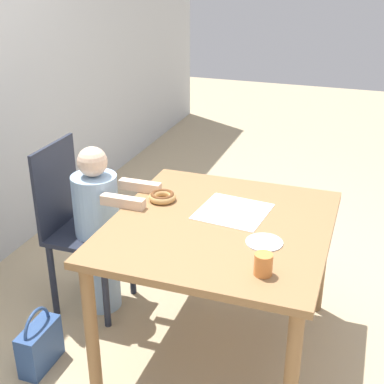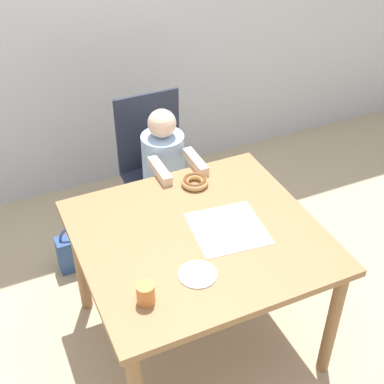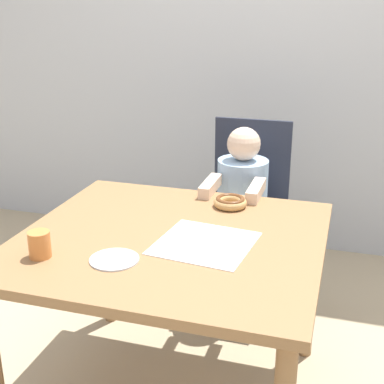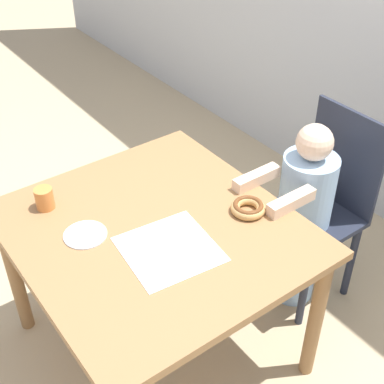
# 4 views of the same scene
# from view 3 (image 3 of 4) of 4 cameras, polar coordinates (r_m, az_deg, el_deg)

# --- Properties ---
(wall_back) EXTENTS (8.00, 0.05, 2.50)m
(wall_back) POSITION_cam_3_polar(r_m,az_deg,el_deg) (3.30, 6.97, 15.25)
(wall_back) COLOR silver
(wall_back) RESTS_ON ground_plane
(dining_table) EXTENTS (1.07, 1.00, 0.71)m
(dining_table) POSITION_cam_3_polar(r_m,az_deg,el_deg) (1.96, -2.24, -7.13)
(dining_table) COLOR olive
(dining_table) RESTS_ON ground_plane
(chair) EXTENTS (0.39, 0.39, 0.95)m
(chair) POSITION_cam_3_polar(r_m,az_deg,el_deg) (2.71, 5.77, -2.28)
(chair) COLOR #232838
(chair) RESTS_ON ground_plane
(child_figure) EXTENTS (0.25, 0.45, 0.96)m
(child_figure) POSITION_cam_3_polar(r_m,az_deg,el_deg) (2.61, 5.24, -3.40)
(child_figure) COLOR #99BCE0
(child_figure) RESTS_ON ground_plane
(donut) EXTENTS (0.14, 0.14, 0.04)m
(donut) POSITION_cam_3_polar(r_m,az_deg,el_deg) (2.18, 4.10, -1.04)
(donut) COLOR tan
(donut) RESTS_ON dining_table
(napkin) EXTENTS (0.35, 0.35, 0.00)m
(napkin) POSITION_cam_3_polar(r_m,az_deg,el_deg) (1.86, 1.37, -5.48)
(napkin) COLOR white
(napkin) RESTS_ON dining_table
(handbag) EXTENTS (0.25, 0.10, 0.33)m
(handbag) POSITION_cam_3_polar(r_m,az_deg,el_deg) (2.95, -5.15, -8.12)
(handbag) COLOR #2D4C84
(handbag) RESTS_ON ground_plane
(cup) EXTENTS (0.07, 0.07, 0.09)m
(cup) POSITION_cam_3_polar(r_m,az_deg,el_deg) (1.82, -15.95, -5.40)
(cup) COLOR orange
(cup) RESTS_ON dining_table
(plate) EXTENTS (0.16, 0.16, 0.01)m
(plate) POSITION_cam_3_polar(r_m,az_deg,el_deg) (1.76, -8.29, -7.13)
(plate) COLOR silver
(plate) RESTS_ON dining_table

